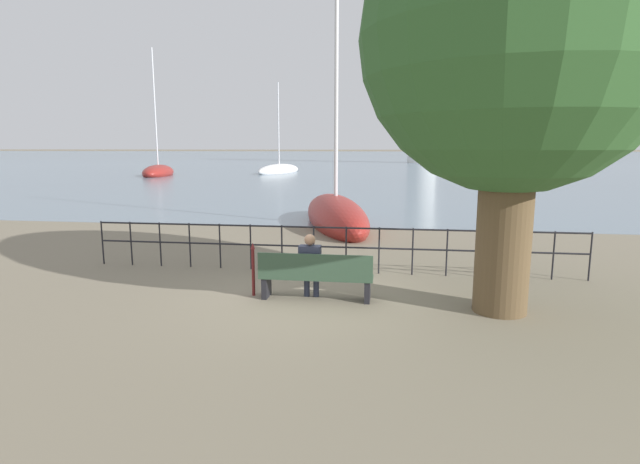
{
  "coord_description": "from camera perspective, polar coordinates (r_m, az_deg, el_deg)",
  "views": [
    {
      "loc": [
        1.33,
        -8.88,
        2.81
      ],
      "look_at": [
        0.0,
        0.5,
        1.19
      ],
      "focal_mm": 28.0,
      "sensor_mm": 36.0,
      "label": 1
    }
  ],
  "objects": [
    {
      "name": "ground_plane",
      "position": [
        9.41,
        -0.43,
        -7.65
      ],
      "size": [
        1000.0,
        1000.0,
        0.0
      ],
      "primitive_type": "plane",
      "color": "#7A705B"
    },
    {
      "name": "harbor_water",
      "position": [
        167.2,
        7.72,
        8.66
      ],
      "size": [
        600.0,
        300.0,
        0.01
      ],
      "color": "slate",
      "rests_on": "ground_plane"
    },
    {
      "name": "shade_tree",
      "position": [
        8.99,
        21.49,
        19.73
      ],
      "size": [
        4.99,
        4.99,
        7.02
      ],
      "color": "brown",
      "rests_on": "ground_plane"
    },
    {
      "name": "park_bench",
      "position": [
        9.22,
        -0.5,
        -5.14
      ],
      "size": [
        2.11,
        0.45,
        0.9
      ],
      "color": "#334C38",
      "rests_on": "ground_plane"
    },
    {
      "name": "seated_person_left",
      "position": [
        9.26,
        -1.12,
        -3.6
      ],
      "size": [
        0.4,
        0.35,
        1.23
      ],
      "color": "#2D3347",
      "rests_on": "ground_plane"
    },
    {
      "name": "promenade_railing",
      "position": [
        11.24,
        1.13,
        -1.13
      ],
      "size": [
        11.11,
        0.04,
        1.05
      ],
      "color": "black",
      "rests_on": "ground_plane"
    },
    {
      "name": "closed_umbrella",
      "position": [
        9.56,
        -7.65,
        -3.89
      ],
      "size": [
        0.09,
        0.09,
        1.03
      ],
      "color": "maroon",
      "rests_on": "ground_plane"
    },
    {
      "name": "sailboat_0",
      "position": [
        17.99,
        1.8,
        1.86
      ],
      "size": [
        3.8,
        7.57,
        10.4
      ],
      "rotation": [
        0.0,
        0.0,
        0.28
      ],
      "color": "maroon",
      "rests_on": "ground_plane"
    },
    {
      "name": "sailboat_1",
      "position": [
        54.39,
        -4.69,
        7.06
      ],
      "size": [
        4.05,
        8.46,
        9.91
      ],
      "rotation": [
        0.0,
        0.0,
        -0.28
      ],
      "color": "white",
      "rests_on": "ground_plane"
    },
    {
      "name": "sailboat_2",
      "position": [
        51.89,
        -17.99,
        6.53
      ],
      "size": [
        3.98,
        7.42,
        12.53
      ],
      "rotation": [
        0.0,
        0.0,
        0.21
      ],
      "color": "maroon",
      "rests_on": "ground_plane"
    },
    {
      "name": "harbor_lighthouse",
      "position": [
        92.4,
        11.83,
        15.56
      ],
      "size": [
        5.11,
        5.11,
        26.97
      ],
      "color": "white",
      "rests_on": "ground_plane"
    }
  ]
}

